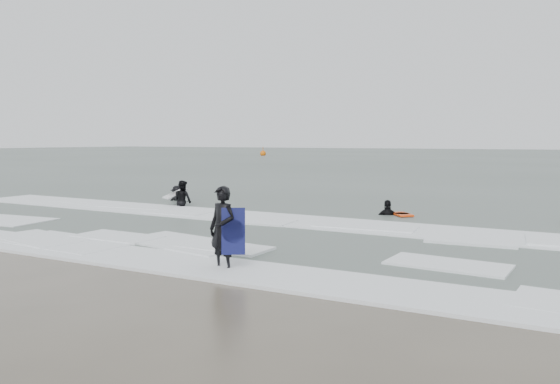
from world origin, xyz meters
The scene contains 9 objects.
ground centered at (0.00, 0.00, 0.00)m, with size 320.00×320.00×0.00m, color brown.
sea centered at (0.00, 80.00, 0.06)m, with size 320.00×320.00×0.00m, color #47544C.
surfer_centre centered at (1.68, -0.54, 0.00)m, with size 0.65×0.43×1.78m, color black.
surfer_wading centered at (-5.79, 7.44, 0.00)m, with size 0.80×0.63×1.65m, color black.
surfer_breaker centered at (-7.29, 8.91, 0.00)m, with size 1.01×0.58×1.57m, color black.
surfer_right_near centered at (2.21, 8.95, 0.00)m, with size 1.02×0.42×1.74m, color black.
surf_foam centered at (0.00, 3.70, 0.04)m, with size 30.03×9.06×0.09m.
bodyboards centered at (-0.54, 5.37, 0.50)m, with size 9.83×10.24×1.25m.
buoy centered at (-39.67, 71.14, 0.42)m, with size 1.00×1.00×1.65m.
Camera 1 is at (8.09, -9.73, 2.70)m, focal length 35.00 mm.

